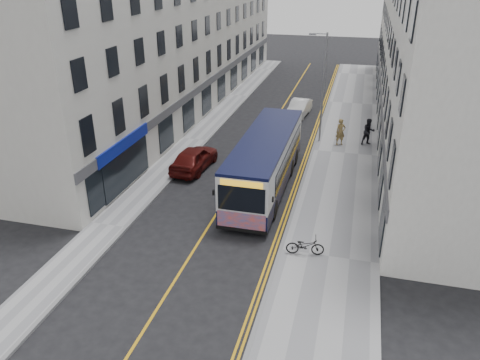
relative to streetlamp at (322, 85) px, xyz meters
The scene contains 17 objects.
ground 15.25m from the streetlamp, 106.58° to the right, with size 140.00×140.00×0.00m, color black.
pavement_east 5.20m from the streetlamp, 43.87° to the right, with size 4.50×64.00×0.12m, color #949497.
pavement_west 10.33m from the streetlamp, 167.70° to the right, with size 2.00×64.00×0.12m, color #949497.
kerb_east 4.76m from the streetlamp, 94.85° to the right, with size 0.18×64.00×0.13m, color slate.
kerb_west 9.45m from the streetlamp, 166.24° to the right, with size 0.18×64.00×0.13m, color slate.
road_centre_line 6.37m from the streetlamp, 154.37° to the right, with size 0.12×64.00×0.01m, color orange.
road_dbl_yellow_inner 4.85m from the streetlamp, 107.21° to the right, with size 0.10×64.00×0.01m, color orange.
road_dbl_yellow_outer 4.83m from the streetlamp, 101.85° to the right, with size 0.10×64.00×0.01m, color orange.
terrace_east 10.35m from the streetlamp, 43.68° to the left, with size 6.00×46.00×13.00m, color white.
terrace_west 15.06m from the streetlamp, 152.01° to the left, with size 6.00×46.00×13.00m, color beige.
streetlamp is the anchor object (origin of this frame).
city_bus 9.44m from the streetlamp, 104.52° to the right, with size 2.66×11.41×3.32m.
bicycle 15.84m from the streetlamp, 86.37° to the right, with size 0.61×1.74×0.92m, color black.
pedestrian_near 3.68m from the streetlamp, 14.92° to the right, with size 0.71×0.47×1.95m, color olive.
pedestrian_far 4.86m from the streetlamp, ahead, with size 0.96×0.74×1.97m, color black.
car_white 7.69m from the streetlamp, 110.57° to the left, with size 1.47×4.20×1.38m, color silver.
car_maroon 10.85m from the streetlamp, 135.86° to the right, with size 1.85×4.59×1.56m, color #4F0F0D.
Camera 1 is at (6.81, -19.64, 12.41)m, focal length 35.00 mm.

